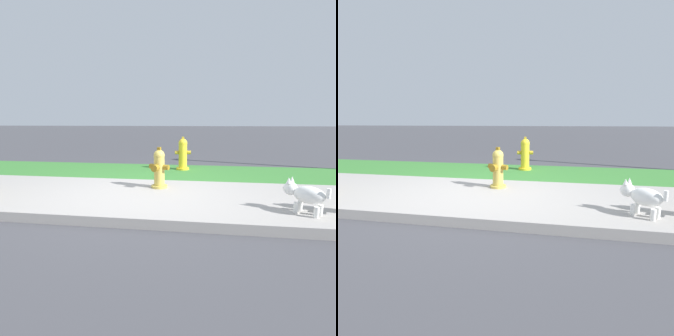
# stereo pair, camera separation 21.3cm
# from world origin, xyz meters

# --- Properties ---
(ground_plane) EXTENTS (120.00, 120.00, 0.00)m
(ground_plane) POSITION_xyz_m (0.00, 0.00, 0.00)
(ground_plane) COLOR #424247
(sidewalk_pavement) EXTENTS (18.00, 2.22, 0.01)m
(sidewalk_pavement) POSITION_xyz_m (0.00, 0.00, 0.01)
(sidewalk_pavement) COLOR #9E9993
(sidewalk_pavement) RESTS_ON ground
(grass_verge) EXTENTS (18.00, 1.89, 0.01)m
(grass_verge) POSITION_xyz_m (0.00, 2.06, 0.00)
(grass_verge) COLOR #387A33
(grass_verge) RESTS_ON ground
(street_curb) EXTENTS (18.00, 0.16, 0.12)m
(street_curb) POSITION_xyz_m (0.00, -1.19, 0.06)
(street_curb) COLOR #9E9993
(street_curb) RESTS_ON ground
(fire_hydrant_across_street) EXTENTS (0.39, 0.36, 0.79)m
(fire_hydrant_across_street) POSITION_xyz_m (0.44, 2.36, 0.38)
(fire_hydrant_across_street) COLOR yellow
(fire_hydrant_across_street) RESTS_ON ground
(fire_hydrant_far_end) EXTENTS (0.37, 0.34, 0.72)m
(fire_hydrant_far_end) POSITION_xyz_m (0.18, 0.52, 0.34)
(fire_hydrant_far_end) COLOR gold
(fire_hydrant_far_end) RESTS_ON ground
(small_white_dog) EXTENTS (0.48, 0.45, 0.44)m
(small_white_dog) POSITION_xyz_m (2.21, -0.50, 0.25)
(small_white_dog) COLOR white
(small_white_dog) RESTS_ON ground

